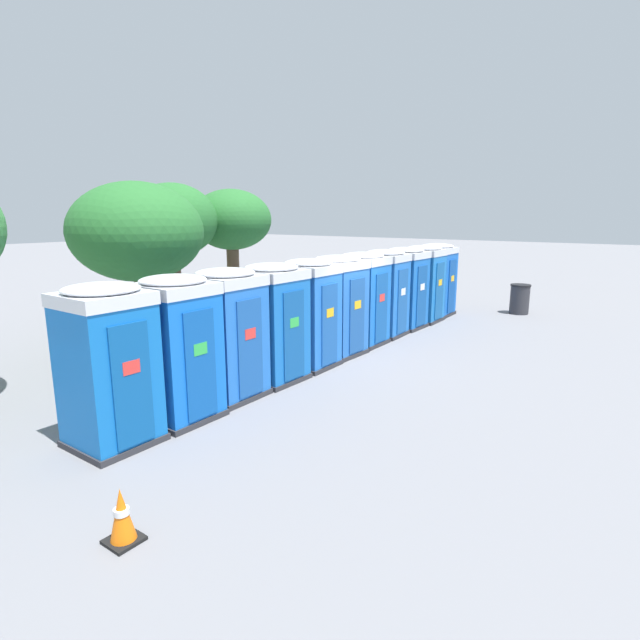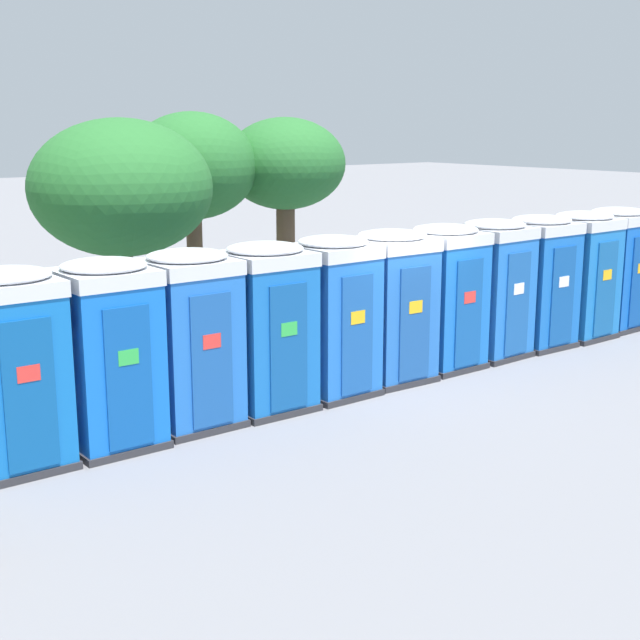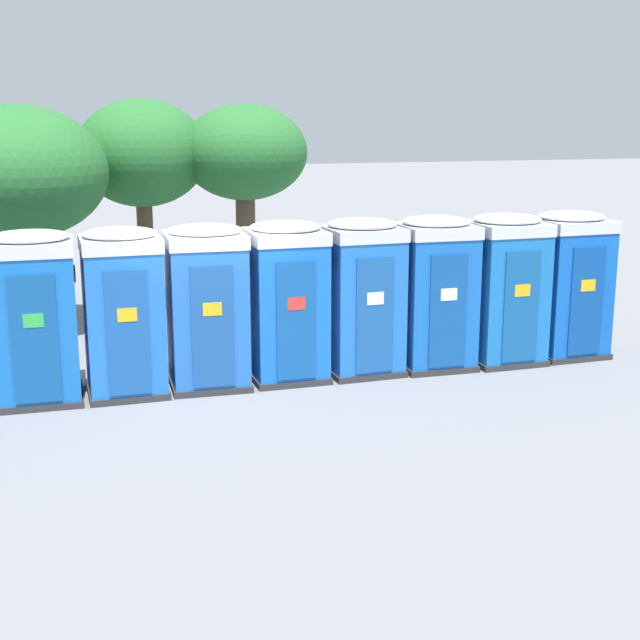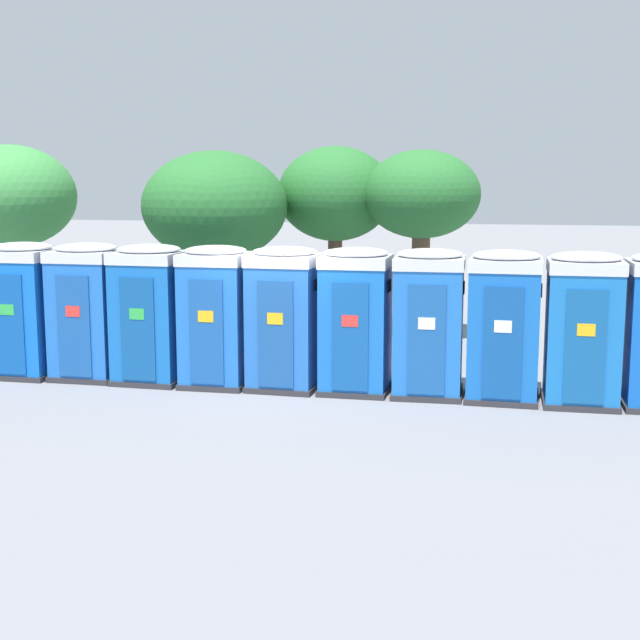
% 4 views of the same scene
% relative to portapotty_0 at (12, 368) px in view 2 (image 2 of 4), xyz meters
% --- Properties ---
extents(ground_plane, '(120.00, 120.00, 0.00)m').
position_rel_portapotty_0_xyz_m(ground_plane, '(6.34, 0.22, -1.28)').
color(ground_plane, slate).
extents(portapotty_0, '(1.21, 1.21, 2.54)m').
position_rel_portapotty_0_xyz_m(portapotty_0, '(0.00, 0.00, 0.00)').
color(portapotty_0, '#2D2D33').
rests_on(portapotty_0, ground).
extents(portapotty_1, '(1.20, 1.21, 2.54)m').
position_rel_portapotty_0_xyz_m(portapotty_1, '(1.27, -0.03, 0.00)').
color(portapotty_1, '#2D2D33').
rests_on(portapotty_1, ground).
extents(portapotty_2, '(1.22, 1.21, 2.54)m').
position_rel_portapotty_0_xyz_m(portapotty_2, '(2.54, 0.05, -0.00)').
color(portapotty_2, '#2D2D33').
rests_on(portapotty_2, ground).
extents(portapotty_3, '(1.24, 1.21, 2.54)m').
position_rel_portapotty_0_xyz_m(portapotty_3, '(3.80, 0.00, -0.00)').
color(portapotty_3, '#2D2D33').
rests_on(portapotty_3, ground).
extents(portapotty_4, '(1.20, 1.22, 2.54)m').
position_rel_portapotty_0_xyz_m(portapotty_4, '(5.07, -0.01, 0.00)').
color(portapotty_4, '#2D2D33').
rests_on(portapotty_4, ground).
extents(portapotty_5, '(1.25, 1.23, 2.54)m').
position_rel_portapotty_0_xyz_m(portapotty_5, '(6.34, 0.02, -0.00)').
color(portapotty_5, '#2D2D33').
rests_on(portapotty_5, ground).
extents(portapotty_6, '(1.20, 1.21, 2.54)m').
position_rel_portapotty_0_xyz_m(portapotty_6, '(7.61, 0.05, 0.00)').
color(portapotty_6, '#2D2D33').
rests_on(portapotty_6, ground).
extents(portapotty_7, '(1.24, 1.24, 2.54)m').
position_rel_portapotty_0_xyz_m(portapotty_7, '(8.87, 0.07, 0.00)').
color(portapotty_7, '#2D2D33').
rests_on(portapotty_7, ground).
extents(portapotty_8, '(1.23, 1.22, 2.54)m').
position_rel_portapotty_0_xyz_m(portapotty_8, '(10.14, 0.03, -0.00)').
color(portapotty_8, '#2D2D33').
rests_on(portapotty_8, ground).
extents(portapotty_9, '(1.24, 1.22, 2.54)m').
position_rel_portapotty_0_xyz_m(portapotty_9, '(11.41, -0.02, -0.00)').
color(portapotty_9, '#2D2D33').
rests_on(portapotty_9, ground).
extents(portapotty_10, '(1.25, 1.23, 2.54)m').
position_rel_portapotty_0_xyz_m(portapotty_10, '(12.68, 0.06, -0.00)').
color(portapotty_10, '#2D2D33').
rests_on(portapotty_10, ground).
extents(street_tree_0, '(2.74, 2.74, 4.48)m').
position_rel_portapotty_0_xyz_m(street_tree_0, '(6.02, 5.95, 2.04)').
color(street_tree_0, brown).
rests_on(street_tree_0, ground).
extents(street_tree_1, '(2.68, 2.68, 4.37)m').
position_rel_portapotty_0_xyz_m(street_tree_1, '(8.13, 5.54, 2.01)').
color(street_tree_1, brown).
rests_on(street_tree_1, ground).
extents(street_tree_3, '(3.29, 3.29, 4.34)m').
position_rel_portapotty_0_xyz_m(street_tree_3, '(3.58, 4.26, 1.80)').
color(street_tree_3, brown).
rests_on(street_tree_3, ground).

